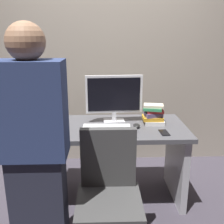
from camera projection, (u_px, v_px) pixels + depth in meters
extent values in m
plane|color=#3D3842|center=(112.00, 196.00, 2.68)|extent=(9.00, 9.00, 0.00)
cube|color=#9E9384|center=(109.00, 40.00, 3.13)|extent=(6.40, 0.10, 3.00)
cube|color=#4C4C51|center=(112.00, 128.00, 2.48)|extent=(1.38, 0.72, 0.04)
cube|color=#B2B2B7|center=(47.00, 165.00, 2.56)|extent=(0.06, 0.64, 0.71)
cube|color=#B2B2B7|center=(176.00, 163.00, 2.60)|extent=(0.06, 0.64, 0.71)
cube|color=#3F3F3F|center=(109.00, 205.00, 1.79)|extent=(0.44, 0.44, 0.08)
cube|color=#3F3F3F|center=(108.00, 157.00, 1.90)|extent=(0.40, 0.06, 0.44)
cube|color=#262838|center=(41.00, 214.00, 1.75)|extent=(0.34, 0.20, 0.85)
cube|color=navy|center=(31.00, 110.00, 1.55)|extent=(0.40, 0.24, 0.58)
sphere|color=#A57A5B|center=(25.00, 41.00, 1.44)|extent=(0.22, 0.22, 0.22)
cube|color=silver|center=(114.00, 121.00, 2.59)|extent=(0.21, 0.15, 0.02)
cube|color=silver|center=(114.00, 116.00, 2.57)|extent=(0.04, 0.03, 0.08)
cube|color=silver|center=(114.00, 94.00, 2.51)|extent=(0.54, 0.07, 0.36)
cube|color=black|center=(114.00, 95.00, 2.49)|extent=(0.50, 0.04, 0.32)
cube|color=white|center=(107.00, 127.00, 2.41)|extent=(0.43, 0.15, 0.02)
ellipsoid|color=black|center=(137.00, 126.00, 2.43)|extent=(0.06, 0.10, 0.03)
cylinder|color=silver|center=(58.00, 126.00, 2.34)|extent=(0.07, 0.07, 0.09)
cylinder|color=silver|center=(55.00, 119.00, 2.54)|extent=(0.07, 0.07, 0.08)
cube|color=white|center=(154.00, 122.00, 2.52)|extent=(0.19, 0.15, 0.04)
cube|color=gold|center=(153.00, 118.00, 2.52)|extent=(0.19, 0.16, 0.03)
cube|color=#594C72|center=(153.00, 115.00, 2.50)|extent=(0.17, 0.13, 0.04)
cube|color=red|center=(155.00, 111.00, 2.51)|extent=(0.16, 0.13, 0.03)
cube|color=#338C59|center=(153.00, 108.00, 2.49)|extent=(0.20, 0.18, 0.03)
cube|color=beige|center=(154.00, 106.00, 2.48)|extent=(0.20, 0.14, 0.03)
cube|color=black|center=(164.00, 133.00, 2.29)|extent=(0.08, 0.15, 0.01)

